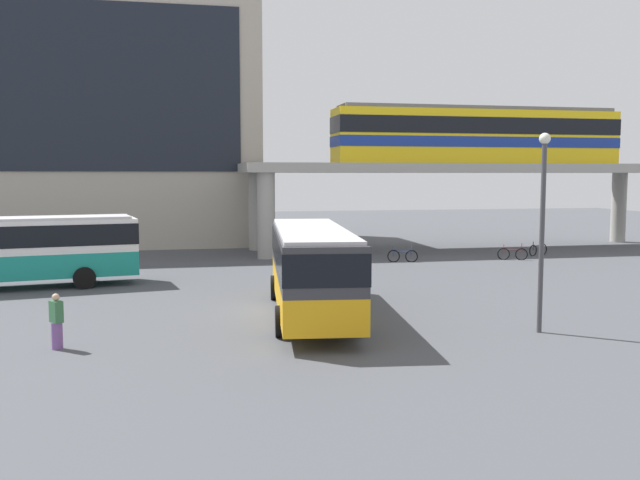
# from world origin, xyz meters

# --- Properties ---
(ground_plane) EXTENTS (120.00, 120.00, 0.00)m
(ground_plane) POSITION_xyz_m (0.00, 10.00, 0.00)
(ground_plane) COLOR #47494F
(station_building) EXTENTS (31.38, 15.32, 19.82)m
(station_building) POSITION_xyz_m (-13.57, 30.06, 9.91)
(station_building) COLOR #B2A899
(station_building) RESTS_ON ground_plane
(elevated_platform) EXTENTS (30.07, 6.48, 5.86)m
(elevated_platform) POSITION_xyz_m (15.32, 18.66, 5.04)
(elevated_platform) COLOR #9E9B93
(elevated_platform) RESTS_ON ground_plane
(train) EXTENTS (19.95, 2.96, 3.84)m
(train) POSITION_xyz_m (16.32, 18.66, 7.83)
(train) COLOR yellow
(train) RESTS_ON elevated_platform
(bus_main) EXTENTS (3.77, 11.26, 3.22)m
(bus_main) POSITION_xyz_m (0.84, -1.42, 1.99)
(bus_main) COLOR orange
(bus_main) RESTS_ON ground_plane
(bus_secondary) EXTENTS (11.31, 4.44, 3.22)m
(bus_secondary) POSITION_xyz_m (-11.25, 7.25, 1.99)
(bus_secondary) COLOR teal
(bus_secondary) RESTS_ON ground_plane
(bicycle_black) EXTENTS (1.65, 0.81, 1.04)m
(bicycle_black) POSITION_xyz_m (18.69, 14.29, 0.36)
(bicycle_black) COLOR black
(bicycle_black) RESTS_ON ground_plane
(bicycle_red) EXTENTS (1.70, 0.69, 1.04)m
(bicycle_red) POSITION_xyz_m (15.97, 12.47, 0.36)
(bicycle_red) COLOR black
(bicycle_red) RESTS_ON ground_plane
(bicycle_blue) EXTENTS (1.74, 0.54, 1.04)m
(bicycle_blue) POSITION_xyz_m (9.13, 12.85, 0.36)
(bicycle_blue) COLOR black
(bicycle_blue) RESTS_ON ground_plane
(pedestrian_at_kerb) EXTENTS (0.44, 0.48, 1.66)m
(pedestrian_at_kerb) POSITION_xyz_m (-7.41, -4.55, 0.78)
(pedestrian_at_kerb) COLOR #724C8C
(pedestrian_at_kerb) RESTS_ON ground_plane
(lamp_post) EXTENTS (0.36, 0.36, 6.46)m
(lamp_post) POSITION_xyz_m (7.64, -5.46, 3.80)
(lamp_post) COLOR #3F3F44
(lamp_post) RESTS_ON ground_plane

